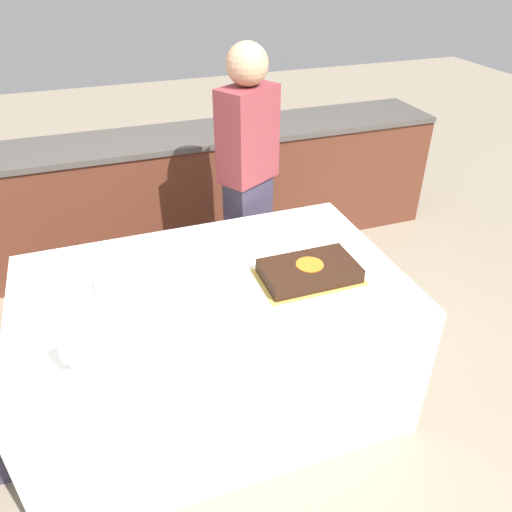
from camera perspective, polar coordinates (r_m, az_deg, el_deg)
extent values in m
plane|color=gray|center=(2.84, -4.42, -15.78)|extent=(14.00, 14.00, 0.00)
cube|color=#5B2D1E|center=(3.87, -11.30, 6.40)|extent=(4.40, 0.55, 0.88)
cube|color=#4C4742|center=(3.69, -12.09, 12.78)|extent=(4.40, 0.58, 0.04)
cube|color=white|center=(2.56, -4.79, -10.08)|extent=(1.78, 1.10, 0.77)
cube|color=gold|center=(2.36, 6.05, -2.40)|extent=(0.48, 0.30, 0.00)
cube|color=black|center=(2.34, 6.10, -1.69)|extent=(0.44, 0.26, 0.07)
cylinder|color=orange|center=(2.32, 6.15, -0.97)|extent=(0.13, 0.13, 0.00)
cylinder|color=white|center=(2.36, -15.22, -2.87)|extent=(0.23, 0.23, 0.04)
cylinder|color=white|center=(2.00, -20.17, -12.43)|extent=(0.06, 0.06, 0.00)
cylinder|color=white|center=(1.97, -20.38, -11.65)|extent=(0.01, 0.01, 0.07)
cylinder|color=white|center=(1.91, -20.90, -9.71)|extent=(0.06, 0.06, 0.11)
cylinder|color=white|center=(2.58, 2.75, 1.21)|extent=(0.21, 0.21, 0.00)
cube|color=#383347|center=(3.22, -0.84, 1.49)|extent=(0.33, 0.28, 0.90)
cube|color=brown|center=(2.91, -0.95, 13.68)|extent=(0.39, 0.34, 0.54)
sphere|color=tan|center=(2.80, -1.03, 21.09)|extent=(0.23, 0.23, 0.23)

